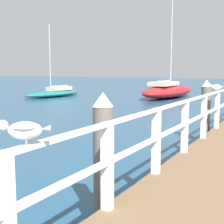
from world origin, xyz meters
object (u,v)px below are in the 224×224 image
dock_piling_near (103,159)px  seagull_background (216,87)px  dock_piling_far (206,111)px  boat_4 (54,93)px  boat_2 (168,91)px  seagull_foreground (24,129)px

dock_piling_near → seagull_background: size_ratio=4.21×
dock_piling_near → dock_piling_far: bearing=90.0°
dock_piling_far → boat_4: 18.17m
seagull_background → boat_2: (-6.71, 14.91, -1.17)m
boat_2 → seagull_foreground: bearing=-71.1°
seagull_background → boat_4: (-15.06, 11.15, -1.40)m
dock_piling_far → seagull_foreground: (0.37, -7.85, 0.76)m
seagull_foreground → boat_4: boat_4 is taller
boat_2 → dock_piling_far: bearing=-64.2°
dock_piling_far → seagull_background: 0.97m
dock_piling_far → boat_2: (-6.34, 14.45, -0.41)m
dock_piling_near → boat_4: 22.22m
seagull_background → boat_4: 18.79m
dock_piling_far → boat_4: (-14.69, 10.69, -0.64)m
dock_piling_near → seagull_foreground: 2.05m
seagull_foreground → boat_2: boat_2 is taller
seagull_foreground → boat_2: 23.32m
dock_piling_near → seagull_foreground: dock_piling_near is taller
dock_piling_near → seagull_background: bearing=86.1°
seagull_foreground → boat_2: bearing=-19.0°
dock_piling_near → dock_piling_far: size_ratio=1.00×
dock_piling_near → seagull_foreground: bearing=-78.7°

